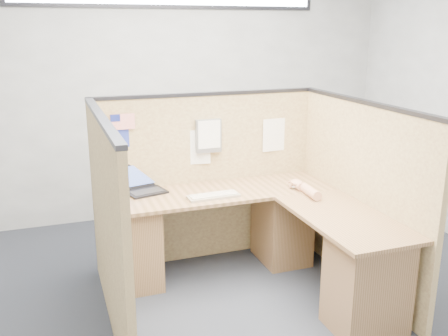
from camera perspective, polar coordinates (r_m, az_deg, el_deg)
name	(u,v)px	position (r m, az deg, el deg)	size (l,w,h in m)	color
floor	(249,307)	(3.97, 2.83, -15.61)	(5.00, 5.00, 0.00)	black
wall_back	(173,91)	(5.58, -5.89, 8.79)	(5.00, 5.00, 0.00)	#95979A
cubicle_partitions	(230,196)	(4.01, 0.65, -3.17)	(2.06, 1.83, 1.53)	olive
l_desk	(257,242)	(4.09, 3.77, -8.47)	(1.95, 1.75, 0.73)	brown
laptop	(145,184)	(4.28, -9.06, -1.87)	(0.36, 0.37, 0.23)	black
keyboard	(213,196)	(4.07, -1.21, -3.21)	(0.43, 0.16, 0.03)	gray
mouse	(296,186)	(4.34, 8.24, -2.01)	(0.12, 0.07, 0.05)	silver
hand_forearm	(306,189)	(4.22, 9.33, -2.37)	(0.12, 0.42, 0.09)	tan
blue_poster	(118,134)	(4.22, -11.98, 3.83)	(0.17, 0.00, 0.23)	#21309A
american_flag	(120,123)	(4.19, -11.80, 5.02)	(0.20, 0.01, 0.35)	olive
file_holder	(208,136)	(4.37, -1.78, 3.70)	(0.23, 0.05, 0.29)	slate
paper_left	(197,147)	(4.39, -3.11, 2.37)	(0.24, 0.00, 0.31)	white
paper_right	(274,135)	(4.64, 5.79, 3.78)	(0.24, 0.00, 0.30)	white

